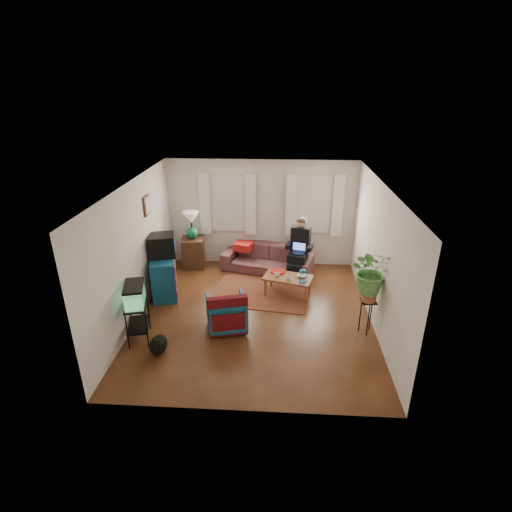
# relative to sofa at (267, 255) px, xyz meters

# --- Properties ---
(floor) EXTENTS (4.50, 5.00, 0.01)m
(floor) POSITION_rel_sofa_xyz_m (-0.17, -2.05, -0.42)
(floor) COLOR #4F2B14
(floor) RESTS_ON ground
(ceiling) EXTENTS (4.50, 5.00, 0.01)m
(ceiling) POSITION_rel_sofa_xyz_m (-0.17, -2.05, 2.18)
(ceiling) COLOR white
(ceiling) RESTS_ON wall_back
(wall_back) EXTENTS (4.50, 0.01, 2.60)m
(wall_back) POSITION_rel_sofa_xyz_m (-0.17, 0.45, 0.88)
(wall_back) COLOR silver
(wall_back) RESTS_ON floor
(wall_front) EXTENTS (4.50, 0.01, 2.60)m
(wall_front) POSITION_rel_sofa_xyz_m (-0.17, -4.55, 0.88)
(wall_front) COLOR silver
(wall_front) RESTS_ON floor
(wall_left) EXTENTS (0.01, 5.00, 2.60)m
(wall_left) POSITION_rel_sofa_xyz_m (-2.42, -2.05, 0.88)
(wall_left) COLOR silver
(wall_left) RESTS_ON floor
(wall_right) EXTENTS (0.01, 5.00, 2.60)m
(wall_right) POSITION_rel_sofa_xyz_m (2.08, -2.05, 0.88)
(wall_right) COLOR silver
(wall_right) RESTS_ON floor
(window_left) EXTENTS (1.08, 0.04, 1.38)m
(window_left) POSITION_rel_sofa_xyz_m (-0.97, 0.43, 1.13)
(window_left) COLOR white
(window_left) RESTS_ON wall_back
(window_right) EXTENTS (1.08, 0.04, 1.38)m
(window_right) POSITION_rel_sofa_xyz_m (1.08, 0.43, 1.13)
(window_right) COLOR white
(window_right) RESTS_ON wall_back
(curtains_left) EXTENTS (1.36, 0.06, 1.50)m
(curtains_left) POSITION_rel_sofa_xyz_m (-0.97, 0.35, 1.13)
(curtains_left) COLOR white
(curtains_left) RESTS_ON wall_back
(curtains_right) EXTENTS (1.36, 0.06, 1.50)m
(curtains_right) POSITION_rel_sofa_xyz_m (1.08, 0.35, 1.13)
(curtains_right) COLOR white
(curtains_right) RESTS_ON wall_back
(picture_frame) EXTENTS (0.04, 0.32, 0.40)m
(picture_frame) POSITION_rel_sofa_xyz_m (-2.39, -1.20, 1.53)
(picture_frame) COLOR #3D2616
(picture_frame) RESTS_ON wall_left
(area_rug) EXTENTS (2.20, 1.85, 0.01)m
(area_rug) POSITION_rel_sofa_xyz_m (-0.10, -1.07, -0.41)
(area_rug) COLOR brown
(area_rug) RESTS_ON floor
(sofa) EXTENTS (2.28, 1.37, 0.84)m
(sofa) POSITION_rel_sofa_xyz_m (0.00, 0.00, 0.00)
(sofa) COLOR brown
(sofa) RESTS_ON floor
(seated_person) EXTENTS (0.69, 0.77, 1.27)m
(seated_person) POSITION_rel_sofa_xyz_m (0.74, -0.20, 0.22)
(seated_person) COLOR black
(seated_person) RESTS_ON sofa
(side_table) EXTENTS (0.58, 0.58, 0.75)m
(side_table) POSITION_rel_sofa_xyz_m (-1.82, 0.11, -0.04)
(side_table) COLOR #3A1F15
(side_table) RESTS_ON floor
(table_lamp) EXTENTS (0.43, 0.43, 0.68)m
(table_lamp) POSITION_rel_sofa_xyz_m (-1.82, 0.11, 0.65)
(table_lamp) COLOR white
(table_lamp) RESTS_ON side_table
(dresser) EXTENTS (0.72, 1.06, 0.87)m
(dresser) POSITION_rel_sofa_xyz_m (-2.16, -1.32, 0.02)
(dresser) COLOR #126D6D
(dresser) RESTS_ON floor
(crt_tv) EXTENTS (0.64, 0.61, 0.46)m
(crt_tv) POSITION_rel_sofa_xyz_m (-2.17, -1.22, 0.68)
(crt_tv) COLOR black
(crt_tv) RESTS_ON dresser
(aquarium_stand) EXTENTS (0.50, 0.71, 0.72)m
(aquarium_stand) POSITION_rel_sofa_xyz_m (-2.17, -2.95, -0.06)
(aquarium_stand) COLOR black
(aquarium_stand) RESTS_ON floor
(aquarium) EXTENTS (0.45, 0.64, 0.38)m
(aquarium) POSITION_rel_sofa_xyz_m (-2.17, -2.95, 0.49)
(aquarium) COLOR #7FD899
(aquarium) RESTS_ON aquarium_stand
(black_cat) EXTENTS (0.38, 0.50, 0.38)m
(black_cat) POSITION_rel_sofa_xyz_m (-1.72, -3.33, -0.23)
(black_cat) COLOR black
(black_cat) RESTS_ON floor
(armchair) EXTENTS (0.83, 0.80, 0.71)m
(armchair) POSITION_rel_sofa_xyz_m (-0.67, -2.52, -0.07)
(armchair) COLOR #12656F
(armchair) RESTS_ON floor
(serape_throw) EXTENTS (0.73, 0.34, 0.58)m
(serape_throw) POSITION_rel_sofa_xyz_m (-0.60, -2.78, 0.08)
(serape_throw) COLOR #9E0A0A
(serape_throw) RESTS_ON armchair
(coffee_table) EXTENTS (1.12, 0.80, 0.42)m
(coffee_table) POSITION_rel_sofa_xyz_m (0.48, -1.15, -0.21)
(coffee_table) COLOR olive
(coffee_table) RESTS_ON floor
(cup_a) EXTENTS (0.14, 0.14, 0.09)m
(cup_a) POSITION_rel_sofa_xyz_m (0.23, -1.18, 0.04)
(cup_a) COLOR white
(cup_a) RESTS_ON coffee_table
(cup_b) EXTENTS (0.11, 0.11, 0.09)m
(cup_b) POSITION_rel_sofa_xyz_m (0.48, -1.33, 0.04)
(cup_b) COLOR beige
(cup_b) RESTS_ON coffee_table
(bowl) EXTENTS (0.24, 0.24, 0.05)m
(bowl) POSITION_rel_sofa_xyz_m (0.77, -1.14, 0.02)
(bowl) COLOR white
(bowl) RESTS_ON coffee_table
(snack_tray) EXTENTS (0.38, 0.38, 0.04)m
(snack_tray) POSITION_rel_sofa_xyz_m (0.25, -0.95, 0.02)
(snack_tray) COLOR #B21414
(snack_tray) RESTS_ON coffee_table
(birdcage) EXTENTS (0.20, 0.20, 0.29)m
(birdcage) POSITION_rel_sofa_xyz_m (0.78, -1.38, 0.15)
(birdcage) COLOR #115B6B
(birdcage) RESTS_ON coffee_table
(plant_stand) EXTENTS (0.30, 0.30, 0.66)m
(plant_stand) POSITION_rel_sofa_xyz_m (1.88, -2.49, -0.09)
(plant_stand) COLOR black
(plant_stand) RESTS_ON floor
(potted_plant) EXTENTS (0.81, 0.72, 0.84)m
(potted_plant) POSITION_rel_sofa_xyz_m (1.88, -2.49, 0.70)
(potted_plant) COLOR #599947
(potted_plant) RESTS_ON plant_stand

